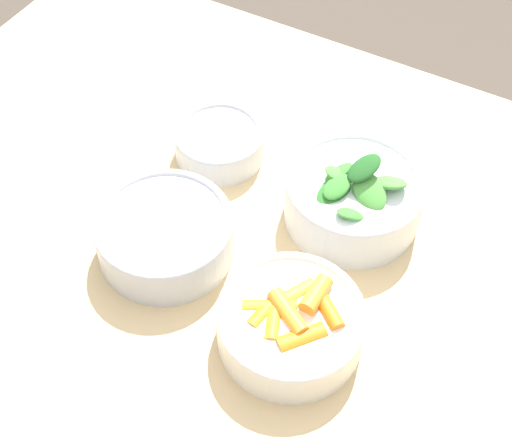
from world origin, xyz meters
TOP-DOWN VIEW (x-y plane):
  - dining_table at (0.00, 0.00)m, footprint 1.23×0.86m
  - bowl_carrots at (-0.05, 0.07)m, footprint 0.16×0.16m
  - bowl_greens at (-0.04, -0.12)m, footprint 0.17×0.17m
  - bowl_beans_hotdog at (0.14, 0.03)m, footprint 0.16×0.16m
  - bowl_cookies at (0.16, -0.13)m, footprint 0.12×0.12m

SIDE VIEW (x-z plane):
  - dining_table at x=0.00m, z-range 0.27..1.04m
  - bowl_cookies at x=0.16m, z-range 0.77..0.81m
  - bowl_beans_hotdog at x=0.14m, z-range 0.77..0.82m
  - bowl_carrots at x=-0.05m, z-range 0.76..0.83m
  - bowl_greens at x=-0.04m, z-range 0.75..0.86m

